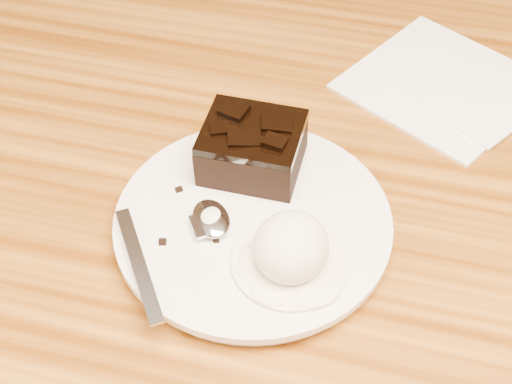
% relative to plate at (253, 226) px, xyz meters
% --- Properties ---
extents(plate, '(0.23, 0.23, 0.02)m').
position_rel_plate_xyz_m(plate, '(0.00, 0.00, 0.00)').
color(plate, white).
rests_on(plate, dining_table).
extents(brownie, '(0.08, 0.07, 0.04)m').
position_rel_plate_xyz_m(brownie, '(-0.02, 0.06, 0.03)').
color(brownie, black).
rests_on(brownie, plate).
extents(ice_cream_scoop, '(0.06, 0.06, 0.05)m').
position_rel_plate_xyz_m(ice_cream_scoop, '(0.04, -0.04, 0.03)').
color(ice_cream_scoop, white).
rests_on(ice_cream_scoop, plate).
extents(melt_puddle, '(0.09, 0.09, 0.00)m').
position_rel_plate_xyz_m(melt_puddle, '(0.04, -0.04, 0.01)').
color(melt_puddle, white).
rests_on(melt_puddle, plate).
extents(spoon, '(0.12, 0.16, 0.01)m').
position_rel_plate_xyz_m(spoon, '(-0.03, -0.01, 0.01)').
color(spoon, silver).
rests_on(spoon, plate).
extents(napkin, '(0.22, 0.22, 0.01)m').
position_rel_plate_xyz_m(napkin, '(0.14, 0.23, -0.01)').
color(napkin, white).
rests_on(napkin, dining_table).
extents(crumb_a, '(0.01, 0.01, 0.00)m').
position_rel_plate_xyz_m(crumb_a, '(-0.06, -0.04, 0.01)').
color(crumb_a, black).
rests_on(crumb_a, plate).
extents(crumb_b, '(0.01, 0.01, 0.00)m').
position_rel_plate_xyz_m(crumb_b, '(-0.02, -0.03, 0.01)').
color(crumb_b, black).
rests_on(crumb_b, plate).
extents(crumb_c, '(0.01, 0.01, 0.00)m').
position_rel_plate_xyz_m(crumb_c, '(-0.07, 0.01, 0.01)').
color(crumb_c, black).
rests_on(crumb_c, plate).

